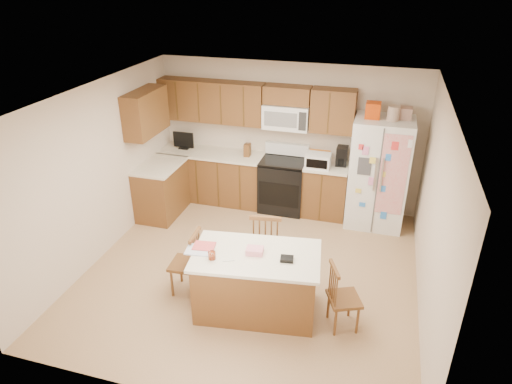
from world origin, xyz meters
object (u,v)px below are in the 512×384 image
(windsor_chair_left, at_px, (187,264))
(windsor_chair_back, at_px, (266,245))
(island, at_px, (256,282))
(stove, at_px, (283,184))
(refrigerator, at_px, (379,172))
(windsor_chair_right, at_px, (342,298))

(windsor_chair_left, height_order, windsor_chair_back, windsor_chair_back)
(island, bearing_deg, stove, 96.02)
(island, bearing_deg, refrigerator, 63.94)
(island, height_order, windsor_chair_right, island)
(windsor_chair_back, relative_size, windsor_chair_right, 1.18)
(island, xyz_separation_m, windsor_chair_right, (1.05, -0.00, -0.01))
(refrigerator, relative_size, windsor_chair_right, 2.37)
(island, relative_size, windsor_chair_left, 1.84)
(stove, xyz_separation_m, island, (0.28, -2.69, -0.06))
(island, relative_size, windsor_chair_back, 1.64)
(windsor_chair_back, bearing_deg, refrigerator, 54.59)
(stove, height_order, windsor_chair_left, stove)
(stove, distance_m, windsor_chair_back, 1.98)
(stove, distance_m, island, 2.71)
(stove, height_order, windsor_chair_right, stove)
(windsor_chair_left, distance_m, windsor_chair_back, 1.09)
(windsor_chair_back, bearing_deg, windsor_chair_left, -145.43)
(island, distance_m, windsor_chair_left, 0.97)
(island, distance_m, windsor_chair_back, 0.74)
(refrigerator, bearing_deg, windsor_chair_back, -125.41)
(windsor_chair_left, xyz_separation_m, windsor_chair_right, (2.01, -0.11, -0.02))
(island, height_order, windsor_chair_left, island)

